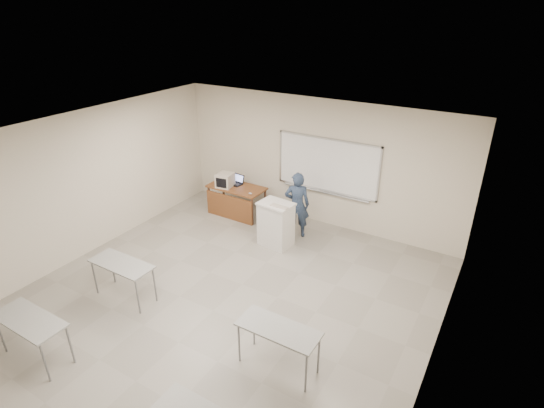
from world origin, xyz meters
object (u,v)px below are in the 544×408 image
Objects in this scene: presenter at (297,205)px; whiteboard at (327,166)px; crt_monitor at (225,180)px; laptop at (237,182)px; instructor_desk at (234,196)px; keyboard at (279,206)px; mouse at (250,193)px; podium at (276,224)px.

whiteboard is at bearing -134.68° from presenter.
crt_monitor is 0.27× the size of presenter.
crt_monitor is 1.35× the size of laptop.
keyboard is (1.75, -0.81, 0.48)m from instructor_desk.
presenter reaches higher than instructor_desk.
mouse is 0.25× the size of keyboard.
instructor_desk is at bearing 157.91° from keyboard.
podium is 1.97m from laptop.
laptop is (0.15, 0.28, -0.11)m from crt_monitor.
presenter is at bearing 78.38° from podium.
whiteboard is at bearing 77.31° from podium.
laptop reaches higher than instructor_desk.
presenter is at bearing -2.10° from instructor_desk.
whiteboard is 6.26× the size of keyboard.
instructor_desk is 4.60× the size of laptop.
crt_monitor is at bearing -27.16° from presenter.
whiteboard reaches higher than presenter.
instructor_desk is 1.40× the size of podium.
presenter is (1.89, -0.35, -0.03)m from laptop.
whiteboard is 8.02× the size of laptop.
podium is at bearing -28.54° from crt_monitor.
whiteboard reaches higher than laptop.
crt_monitor reaches higher than podium.
whiteboard is at bearing 80.28° from keyboard.
presenter reaches higher than crt_monitor.
laptop is at bearing -35.63° from presenter.
crt_monitor is at bearing -176.37° from instructor_desk.
whiteboard is 2.36m from laptop.
presenter is at bearing -3.64° from laptop.
whiteboard is at bearing 10.15° from crt_monitor.
instructor_desk is 1.99m from keyboard.
laptop is 1.93m from presenter.
laptop is 0.20× the size of presenter.
whiteboard is 1.92m from mouse.
instructor_desk is 14.63× the size of mouse.
mouse is at bearing -150.86° from whiteboard.
podium is 2.01m from crt_monitor.
presenter is at bearing -109.55° from whiteboard.
instructor_desk is (-2.10, -0.78, -0.94)m from whiteboard.
mouse is (-1.56, -0.87, -0.71)m from whiteboard.
instructor_desk is 0.60m from mouse.
mouse is at bearing -8.64° from instructor_desk.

